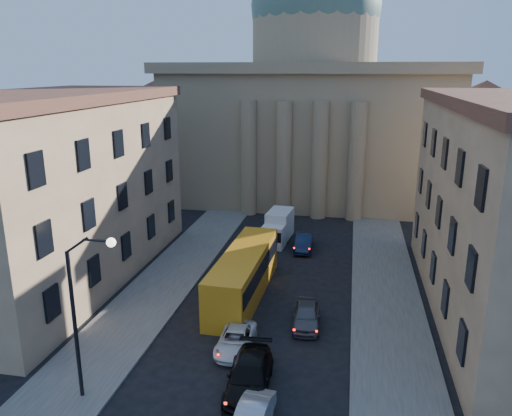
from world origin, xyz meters
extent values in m
cube|color=#4E4D47|center=(-8.50, 18.00, 0.07)|extent=(5.00, 60.00, 0.15)
cube|color=#4E4D47|center=(8.50, 18.00, 0.07)|extent=(5.00, 60.00, 0.15)
cube|color=#897054|center=(0.00, 56.00, 8.00)|extent=(34.00, 26.00, 16.00)
cube|color=#897054|center=(0.00, 56.00, 16.40)|extent=(35.50, 27.50, 1.20)
cylinder|color=#897054|center=(0.00, 56.00, 20.00)|extent=(16.00, 16.00, 8.00)
sphere|color=#4D685D|center=(0.00, 56.00, 24.00)|extent=(16.40, 16.40, 16.40)
cube|color=#897054|center=(-21.00, 54.00, 5.50)|extent=(13.00, 13.00, 11.00)
cone|color=#503122|center=(-21.00, 54.00, 13.00)|extent=(26.02, 26.02, 4.00)
cube|color=#897054|center=(21.00, 54.00, 5.50)|extent=(13.00, 13.00, 11.00)
cone|color=#503122|center=(21.00, 54.00, 13.00)|extent=(26.02, 26.02, 4.00)
cylinder|color=#897054|center=(-6.00, 42.80, 6.50)|extent=(1.80, 1.80, 13.00)
cylinder|color=#897054|center=(-2.00, 42.80, 6.50)|extent=(1.80, 1.80, 13.00)
cylinder|color=#897054|center=(2.00, 42.80, 6.50)|extent=(1.80, 1.80, 13.00)
cylinder|color=#897054|center=(6.00, 42.80, 6.50)|extent=(1.80, 1.80, 13.00)
cube|color=tan|center=(-17.00, 22.00, 7.00)|extent=(11.00, 26.00, 14.00)
cube|color=#503122|center=(-17.00, 22.00, 14.30)|extent=(11.60, 26.60, 0.80)
cylinder|color=black|center=(-7.50, 8.00, 4.00)|extent=(0.20, 0.20, 8.00)
cylinder|color=black|center=(-6.95, 8.00, 8.35)|extent=(1.30, 0.12, 0.96)
cylinder|color=black|center=(-5.95, 8.00, 8.65)|extent=(1.30, 0.12, 0.12)
sphere|color=white|center=(-5.20, 8.00, 8.60)|extent=(0.44, 0.44, 0.44)
imported|color=silver|center=(-0.80, 13.98, 0.62)|extent=(2.19, 4.51, 1.24)
imported|color=black|center=(0.80, 10.29, 0.79)|extent=(2.53, 5.58, 1.59)
imported|color=#4C4C51|center=(3.08, 17.69, 0.74)|extent=(2.03, 4.44, 1.48)
imported|color=#0E1A32|center=(1.51, 31.94, 0.73)|extent=(1.63, 4.47, 1.46)
cube|color=orange|center=(-1.89, 21.27, 1.71)|extent=(3.13, 12.20, 3.41)
cube|color=black|center=(-1.89, 21.27, 2.26)|extent=(3.18, 11.54, 1.21)
cylinder|color=black|center=(-3.13, 16.90, 0.55)|extent=(0.36, 1.11, 1.10)
cylinder|color=black|center=(-0.93, 16.83, 0.55)|extent=(0.36, 1.11, 1.10)
cylinder|color=black|center=(-2.86, 25.71, 0.55)|extent=(0.36, 1.11, 1.10)
cylinder|color=black|center=(-0.65, 25.64, 0.55)|extent=(0.36, 1.11, 1.10)
cube|color=silver|center=(-1.38, 32.12, 1.06)|extent=(2.22, 2.30, 2.12)
cube|color=black|center=(-1.47, 31.11, 1.33)|extent=(1.95, 0.28, 0.97)
cube|color=silver|center=(-1.16, 34.50, 1.55)|extent=(2.45, 3.89, 2.74)
cylinder|color=black|center=(-2.29, 31.85, 0.40)|extent=(0.32, 0.81, 0.80)
cylinder|color=black|center=(-0.53, 31.69, 0.40)|extent=(0.32, 0.81, 0.80)
cylinder|color=black|center=(-1.97, 35.37, 0.40)|extent=(0.32, 0.81, 0.80)
cylinder|color=black|center=(-0.21, 35.21, 0.40)|extent=(0.32, 0.81, 0.80)
camera|label=1|loc=(5.47, -11.98, 16.30)|focal=35.00mm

